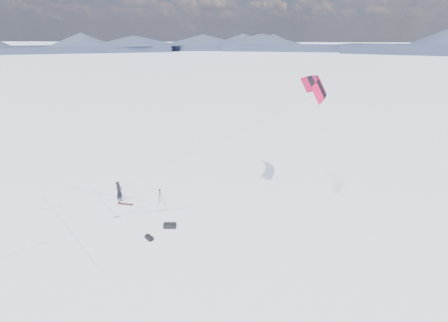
% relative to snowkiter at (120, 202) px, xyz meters
% --- Properties ---
extents(ground, '(1800.00, 1800.00, 0.00)m').
position_rel_snowkiter_xyz_m(ground, '(1.96, -1.80, 0.00)').
color(ground, white).
extents(horizon_hills, '(704.84, 706.81, 9.66)m').
position_rel_snowkiter_xyz_m(horizon_hills, '(1.96, -1.80, 4.14)').
color(horizon_hills, '#1E2839').
rests_on(horizon_hills, ground).
extents(snow_tracks, '(17.62, 10.25, 0.01)m').
position_rel_snowkiter_xyz_m(snow_tracks, '(2.29, -1.79, 0.00)').
color(snow_tracks, '#B0C0E0').
rests_on(snow_tracks, ground).
extents(snowkiter, '(0.48, 0.70, 1.86)m').
position_rel_snowkiter_xyz_m(snowkiter, '(0.00, 0.00, 0.00)').
color(snowkiter, black).
rests_on(snowkiter, ground).
extents(snowboard, '(1.38, 0.28, 0.04)m').
position_rel_snowkiter_xyz_m(snowboard, '(0.64, -0.38, 0.02)').
color(snowboard, maroon).
rests_on(snowboard, ground).
extents(tripod, '(0.60, 0.67, 1.45)m').
position_rel_snowkiter_xyz_m(tripod, '(3.62, 0.02, 0.93)').
color(tripod, black).
rests_on(tripod, ground).
extents(gear_bag_a, '(0.98, 0.58, 0.41)m').
position_rel_snowkiter_xyz_m(gear_bag_a, '(5.49, -3.13, 0.18)').
color(gear_bag_a, black).
rests_on(gear_bag_a, ground).
extents(gear_bag_b, '(0.74, 0.67, 0.31)m').
position_rel_snowkiter_xyz_m(gear_bag_b, '(4.56, -4.80, 0.14)').
color(gear_bag_b, black).
rests_on(gear_bag_b, ground).
extents(power_kite, '(16.35, 4.94, 9.42)m').
position_rel_snowkiter_xyz_m(power_kite, '(15.25, 1.53, 9.75)').
color(power_kite, '#D00C3C').
rests_on(power_kite, ground).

